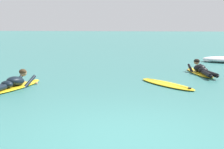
# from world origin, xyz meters

# --- Properties ---
(ground_plane) EXTENTS (120.00, 120.00, 0.00)m
(ground_plane) POSITION_xyz_m (0.00, 10.00, 0.00)
(ground_plane) COLOR #387A75
(surfer_near) EXTENTS (0.95, 2.66, 0.55)m
(surfer_near) POSITION_xyz_m (-3.46, 3.35, 0.14)
(surfer_near) COLOR yellow
(surfer_near) RESTS_ON ground
(surfer_far) EXTENTS (0.99, 2.68, 0.54)m
(surfer_far) POSITION_xyz_m (2.03, 6.84, 0.13)
(surfer_far) COLOR yellow
(surfer_far) RESTS_ON ground
(drifting_surfboard) EXTENTS (1.83, 2.09, 0.16)m
(drifting_surfboard) POSITION_xyz_m (0.78, 4.51, 0.03)
(drifting_surfboard) COLOR yellow
(drifting_surfboard) RESTS_ON ground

